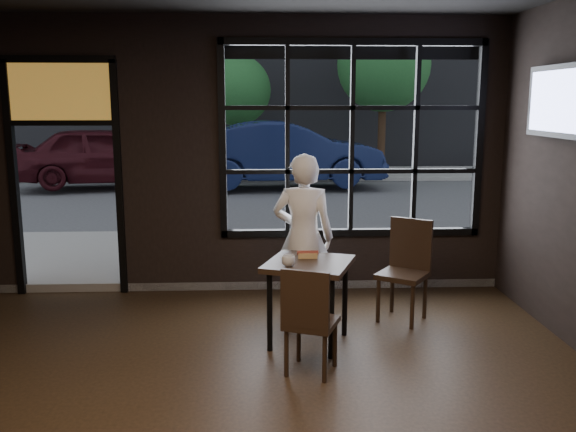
{
  "coord_description": "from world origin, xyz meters",
  "views": [
    {
      "loc": [
        0.15,
        -3.57,
        2.24
      ],
      "look_at": [
        0.4,
        2.2,
        1.15
      ],
      "focal_mm": 38.0,
      "sensor_mm": 36.0,
      "label": 1
    }
  ],
  "objects_px": {
    "man": "(303,237)",
    "navy_car": "(285,153)",
    "chair_near": "(311,319)",
    "cafe_table": "(309,302)"
  },
  "relations": [
    {
      "from": "man",
      "to": "navy_car",
      "type": "relative_size",
      "value": 0.35
    },
    {
      "from": "chair_near",
      "to": "cafe_table",
      "type": "bearing_deg",
      "value": -70.69
    },
    {
      "from": "cafe_table",
      "to": "navy_car",
      "type": "relative_size",
      "value": 0.16
    },
    {
      "from": "cafe_table",
      "to": "navy_car",
      "type": "bearing_deg",
      "value": 108.55
    },
    {
      "from": "man",
      "to": "navy_car",
      "type": "distance_m",
      "value": 9.53
    },
    {
      "from": "cafe_table",
      "to": "navy_car",
      "type": "distance_m",
      "value": 10.23
    },
    {
      "from": "chair_near",
      "to": "man",
      "type": "bearing_deg",
      "value": -69.32
    },
    {
      "from": "cafe_table",
      "to": "man",
      "type": "distance_m",
      "value": 0.83
    },
    {
      "from": "chair_near",
      "to": "navy_car",
      "type": "xyz_separation_m",
      "value": [
        0.21,
        10.84,
        0.46
      ]
    },
    {
      "from": "chair_near",
      "to": "navy_car",
      "type": "height_order",
      "value": "navy_car"
    }
  ]
}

